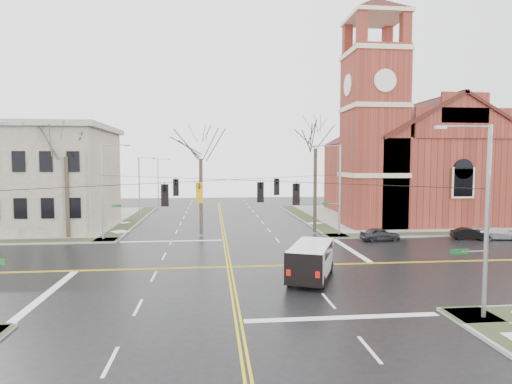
{
  "coord_description": "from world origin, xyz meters",
  "views": [
    {
      "loc": [
        -1.18,
        -29.95,
        7.43
      ],
      "look_at": [
        2.53,
        6.0,
        4.91
      ],
      "focal_mm": 30.0,
      "sensor_mm": 36.0,
      "label": 1
    }
  ],
  "objects": [
    {
      "name": "ground",
      "position": [
        0.0,
        0.0,
        0.0
      ],
      "size": [
        120.0,
        120.0,
        0.0
      ],
      "primitive_type": "plane",
      "color": "black",
      "rests_on": "ground"
    },
    {
      "name": "tree_ne",
      "position": [
        9.45,
        13.34,
        9.4
      ],
      "size": [
        4.0,
        4.0,
        13.02
      ],
      "color": "#362E22",
      "rests_on": "ground"
    },
    {
      "name": "signal_pole_se",
      "position": [
        11.32,
        -11.5,
        4.95
      ],
      "size": [
        2.75,
        0.22,
        9.0
      ],
      "color": "gray",
      "rests_on": "ground"
    },
    {
      "name": "span_wires",
      "position": [
        0.0,
        0.0,
        6.2
      ],
      "size": [
        23.02,
        23.02,
        0.03
      ],
      "color": "black",
      "rests_on": "ground"
    },
    {
      "name": "sidewalks",
      "position": [
        0.0,
        0.0,
        0.08
      ],
      "size": [
        80.0,
        80.0,
        0.17
      ],
      "color": "gray",
      "rests_on": "ground"
    },
    {
      "name": "streetlight_north_b",
      "position": [
        -10.65,
        48.0,
        4.47
      ],
      "size": [
        2.3,
        0.2,
        8.0
      ],
      "color": "gray",
      "rests_on": "ground"
    },
    {
      "name": "civic_building_a",
      "position": [
        -22.0,
        20.0,
        5.5
      ],
      "size": [
        18.0,
        14.0,
        11.0
      ],
      "primitive_type": "cube",
      "color": "gray",
      "rests_on": "ground"
    },
    {
      "name": "tree_nw_near",
      "position": [
        -2.28,
        13.24,
        8.3
      ],
      "size": [
        4.0,
        4.0,
        11.47
      ],
      "color": "#362E22",
      "rests_on": "ground"
    },
    {
      "name": "road_markings",
      "position": [
        0.0,
        0.0,
        0.01
      ],
      "size": [
        100.0,
        100.0,
        0.01
      ],
      "color": "gold",
      "rests_on": "ground"
    },
    {
      "name": "traffic_signals",
      "position": [
        -0.0,
        -0.67,
        5.45
      ],
      "size": [
        8.21,
        8.26,
        1.3
      ],
      "color": "black",
      "rests_on": "ground"
    },
    {
      "name": "signal_pole_nw",
      "position": [
        -11.32,
        11.5,
        4.95
      ],
      "size": [
        2.75,
        0.22,
        9.0
      ],
      "color": "gray",
      "rests_on": "ground"
    },
    {
      "name": "cargo_van",
      "position": [
        5.15,
        -3.44,
        1.3
      ],
      "size": [
        4.28,
        6.17,
        2.2
      ],
      "rotation": [
        0.0,
        0.0,
        -0.39
      ],
      "color": "silver",
      "rests_on": "ground"
    },
    {
      "name": "parked_car_c",
      "position": [
        26.2,
        8.24,
        0.61
      ],
      "size": [
        4.43,
        2.28,
        1.23
      ],
      "primitive_type": "imported",
      "rotation": [
        0.0,
        0.0,
        1.44
      ],
      "color": "#BABBBD",
      "rests_on": "ground"
    },
    {
      "name": "parked_car_a",
      "position": [
        14.6,
        8.62,
        0.63
      ],
      "size": [
        3.73,
        1.57,
        1.26
      ],
      "primitive_type": "imported",
      "rotation": [
        0.0,
        0.0,
        1.59
      ],
      "color": "#232326",
      "rests_on": "ground"
    },
    {
      "name": "parked_car_b",
      "position": [
        23.45,
        8.41,
        0.56
      ],
      "size": [
        3.57,
        2.11,
        1.11
      ],
      "primitive_type": "imported",
      "rotation": [
        0.0,
        0.0,
        1.27
      ],
      "color": "black",
      "rests_on": "ground"
    },
    {
      "name": "streetlight_north_a",
      "position": [
        -10.65,
        28.0,
        4.47
      ],
      "size": [
        2.3,
        0.2,
        8.0
      ],
      "color": "gray",
      "rests_on": "ground"
    },
    {
      "name": "signal_pole_ne",
      "position": [
        11.32,
        11.5,
        4.95
      ],
      "size": [
        2.75,
        0.22,
        9.0
      ],
      "color": "gray",
      "rests_on": "ground"
    },
    {
      "name": "tree_nw_far",
      "position": [
        -15.09,
        12.77,
        8.48
      ],
      "size": [
        4.0,
        4.0,
        11.72
      ],
      "color": "#362E22",
      "rests_on": "ground"
    },
    {
      "name": "church",
      "position": [
        24.76,
        24.78,
        8.43
      ],
      "size": [
        24.28,
        27.48,
        27.5
      ],
      "color": "maroon",
      "rests_on": "ground"
    }
  ]
}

